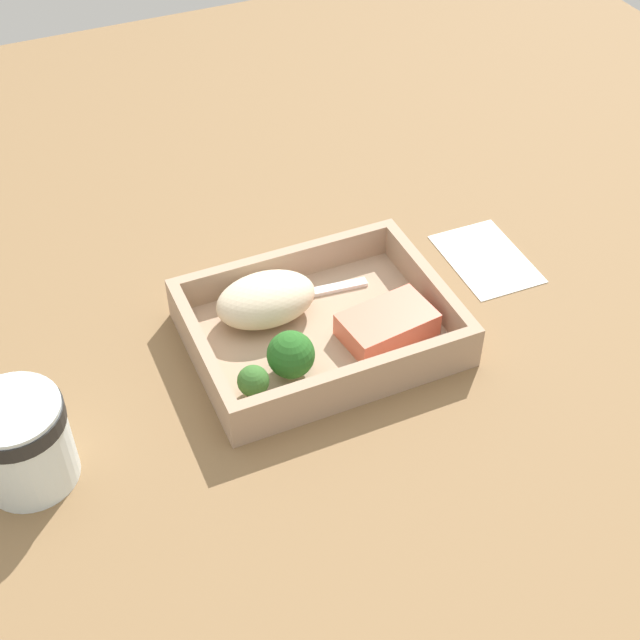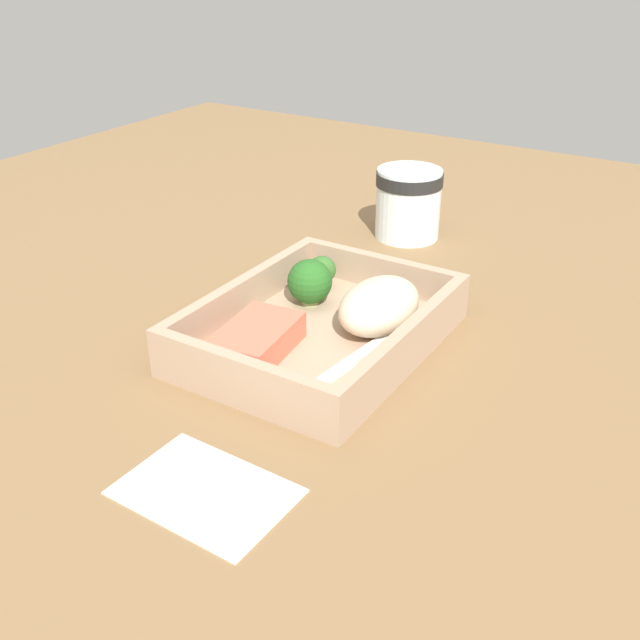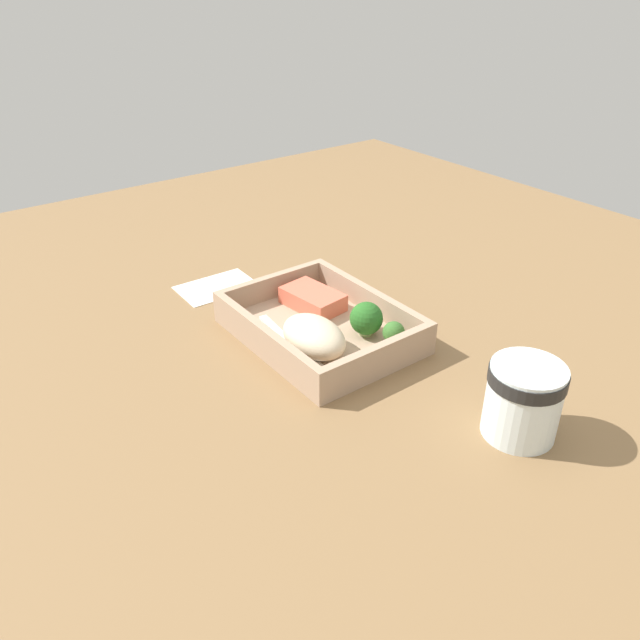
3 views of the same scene
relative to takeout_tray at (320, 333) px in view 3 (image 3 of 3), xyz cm
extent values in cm
cube|color=brown|center=(0.00, 0.00, -1.60)|extent=(160.00, 160.00, 2.00)
cube|color=tan|center=(0.00, 0.00, 0.00)|extent=(25.75, 19.48, 1.20)
cube|color=tan|center=(0.00, -9.14, 2.38)|extent=(25.75, 1.20, 3.57)
cube|color=tan|center=(0.00, 9.14, 2.38)|extent=(25.75, 1.20, 3.57)
cube|color=tan|center=(-12.28, 0.00, 2.38)|extent=(1.20, 17.08, 3.57)
cube|color=tan|center=(12.28, 0.00, 2.38)|extent=(1.20, 17.08, 3.57)
cube|color=#E7694E|center=(-5.93, 3.09, 1.90)|extent=(9.79, 6.77, 2.59)
ellipsoid|color=beige|center=(4.13, -4.11, 2.97)|extent=(10.34, 6.86, 4.74)
cylinder|color=#89A668|center=(4.88, 4.26, 1.24)|extent=(1.74, 1.74, 1.27)
sphere|color=#266020|center=(4.88, 4.26, 3.14)|extent=(4.59, 4.59, 4.59)
cylinder|color=#81A15C|center=(9.13, 5.46, 1.15)|extent=(1.14, 1.14, 1.10)
sphere|color=#366729|center=(9.13, 5.46, 2.52)|extent=(3.01, 3.01, 3.01)
cube|color=white|center=(-1.32, -5.46, 0.82)|extent=(12.45, 2.46, 0.44)
cube|color=white|center=(6.54, -6.34, 0.82)|extent=(3.62, 2.56, 0.44)
cylinder|color=white|center=(29.83, 5.43, 3.83)|extent=(8.16, 8.16, 8.87)
cylinder|color=black|center=(29.83, 5.43, 7.07)|extent=(8.41, 8.41, 1.60)
cube|color=white|center=(-22.26, -4.27, -0.48)|extent=(8.66, 12.41, 0.24)
camera|label=1|loc=(26.13, 59.21, 62.47)|focal=50.00mm
camera|label=2|loc=(-52.96, -33.07, 35.34)|focal=42.00mm
camera|label=3|loc=(60.11, -45.02, 45.67)|focal=35.00mm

